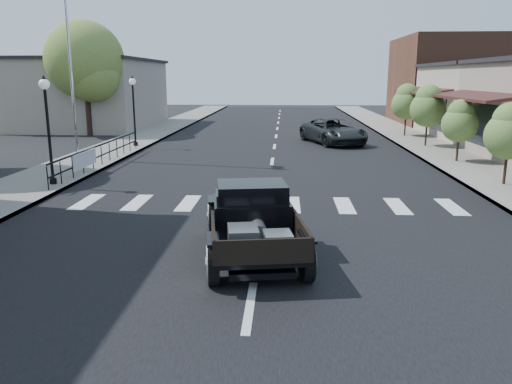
{
  "coord_description": "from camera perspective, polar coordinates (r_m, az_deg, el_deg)",
  "views": [
    {
      "loc": [
        0.55,
        -10.82,
        3.84
      ],
      "look_at": [
        -0.15,
        1.43,
        1.0
      ],
      "focal_mm": 35.0,
      "sensor_mm": 36.0,
      "label": 1
    }
  ],
  "objects": [
    {
      "name": "ground",
      "position": [
        11.49,
        0.33,
        -6.49
      ],
      "size": [
        120.0,
        120.0,
        0.0
      ],
      "primitive_type": "plane",
      "color": "black",
      "rests_on": "ground"
    },
    {
      "name": "road",
      "position": [
        26.11,
        2.03,
        4.59
      ],
      "size": [
        14.0,
        80.0,
        0.02
      ],
      "primitive_type": "cube",
      "color": "black",
      "rests_on": "ground"
    },
    {
      "name": "road_markings",
      "position": [
        21.18,
        1.73,
        2.58
      ],
      "size": [
        12.0,
        60.0,
        0.06
      ],
      "primitive_type": null,
      "color": "silver",
      "rests_on": "ground"
    },
    {
      "name": "sidewalk_left",
      "position": [
        27.62,
        -15.95,
        4.69
      ],
      "size": [
        3.0,
        80.0,
        0.15
      ],
      "primitive_type": "cube",
      "color": "gray",
      "rests_on": "ground"
    },
    {
      "name": "sidewalk_right",
      "position": [
        27.28,
        20.24,
        4.29
      ],
      "size": [
        3.0,
        80.0,
        0.15
      ],
      "primitive_type": "cube",
      "color": "gray",
      "rests_on": "ground"
    },
    {
      "name": "low_building_left",
      "position": [
        41.84,
        -18.87,
        10.51
      ],
      "size": [
        10.0,
        12.0,
        5.0
      ],
      "primitive_type": "cube",
      "color": "gray",
      "rests_on": "ground"
    },
    {
      "name": "far_building_right",
      "position": [
        45.36,
        23.01,
        11.59
      ],
      "size": [
        11.0,
        10.0,
        7.0
      ],
      "primitive_type": "cube",
      "color": "brown",
      "rests_on": "ground"
    },
    {
      "name": "railing",
      "position": [
        22.48,
        -17.26,
        4.28
      ],
      "size": [
        0.08,
        10.0,
        1.0
      ],
      "primitive_type": null,
      "color": "black",
      "rests_on": "sidewalk_left"
    },
    {
      "name": "banner",
      "position": [
        20.64,
        -18.92,
        2.87
      ],
      "size": [
        0.04,
        2.2,
        0.6
      ],
      "primitive_type": null,
      "color": "silver",
      "rests_on": "sidewalk_left"
    },
    {
      "name": "lamp_post_b",
      "position": [
        18.78,
        -22.62,
        6.49
      ],
      "size": [
        0.36,
        0.36,
        3.75
      ],
      "primitive_type": null,
      "color": "black",
      "rests_on": "sidewalk_left"
    },
    {
      "name": "lamp_post_c",
      "position": [
        28.09,
        -13.77,
        8.95
      ],
      "size": [
        0.36,
        0.36,
        3.75
      ],
      "primitive_type": null,
      "color": "black",
      "rests_on": "sidewalk_left"
    },
    {
      "name": "flagpole",
      "position": [
        24.92,
        -20.77,
        17.34
      ],
      "size": [
        0.12,
        0.12,
        11.82
      ],
      "primitive_type": "cylinder",
      "color": "silver",
      "rests_on": "sidewalk_left"
    },
    {
      "name": "big_tree_far",
      "position": [
        35.32,
        -18.85,
        12.15
      ],
      "size": [
        5.06,
        5.06,
        7.43
      ],
      "primitive_type": null,
      "color": "olive",
      "rests_on": "ground"
    },
    {
      "name": "small_tree_b",
      "position": [
        19.44,
        26.84,
        4.78
      ],
      "size": [
        1.65,
        1.65,
        2.75
      ],
      "primitive_type": null,
      "color": "#537334",
      "rests_on": "sidewalk_right"
    },
    {
      "name": "small_tree_c",
      "position": [
        24.06,
        22.19,
        6.41
      ],
      "size": [
        1.58,
        1.58,
        2.63
      ],
      "primitive_type": null,
      "color": "#537334",
      "rests_on": "sidewalk_right"
    },
    {
      "name": "small_tree_d",
      "position": [
        28.93,
        19.0,
        8.17
      ],
      "size": [
        1.91,
        1.91,
        3.18
      ],
      "primitive_type": null,
      "color": "#537334",
      "rests_on": "sidewalk_right"
    },
    {
      "name": "small_tree_e",
      "position": [
        33.66,
        16.78,
        8.89
      ],
      "size": [
        1.9,
        1.9,
        3.16
      ],
      "primitive_type": null,
      "color": "#537334",
      "rests_on": "sidewalk_right"
    },
    {
      "name": "hotrod_pickup",
      "position": [
        10.91,
        -0.39,
        -3.14
      ],
      "size": [
        2.86,
        4.91,
        1.61
      ],
      "primitive_type": null,
      "rotation": [
        0.0,
        0.0,
        0.16
      ],
      "color": "black",
      "rests_on": "ground"
    },
    {
      "name": "second_car",
      "position": [
        29.69,
        8.8,
        6.86
      ],
      "size": [
        4.07,
        5.74,
        1.45
      ],
      "primitive_type": "imported",
      "rotation": [
        0.0,
        0.0,
        0.35
      ],
      "color": "black",
      "rests_on": "ground"
    }
  ]
}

